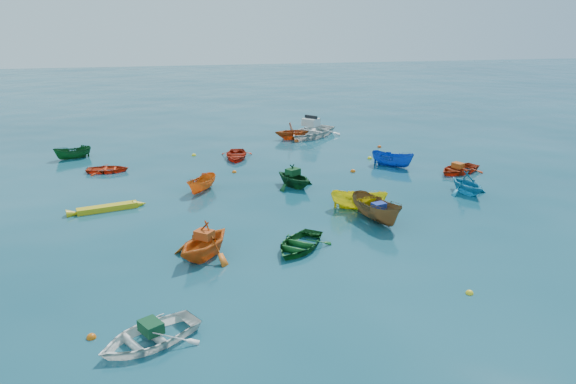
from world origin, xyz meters
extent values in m
plane|color=#0A3848|center=(0.00, 0.00, 0.00)|extent=(160.00, 160.00, 0.00)
imported|color=white|center=(-6.93, -7.87, 0.00)|extent=(4.09, 3.77, 0.69)
imported|color=brown|center=(3.68, 0.91, 0.00)|extent=(2.33, 3.73, 1.35)
imported|color=orange|center=(-4.90, -1.74, 0.00)|extent=(4.10, 4.17, 1.66)
imported|color=yellow|center=(3.31, 2.65, 0.00)|extent=(3.15, 2.20, 1.14)
imported|color=#124F1B|center=(-0.80, -1.69, 0.00)|extent=(3.74, 3.91, 0.66)
imported|color=teal|center=(10.18, 4.10, 0.00)|extent=(2.69, 2.97, 1.36)
imported|color=red|center=(-10.39, 12.41, 0.00)|extent=(2.74, 2.03, 0.55)
imported|color=orange|center=(-4.60, 7.29, 0.00)|extent=(2.24, 2.68, 1.00)
imported|color=#0F411B|center=(0.76, 7.10, 0.00)|extent=(3.42, 3.54, 1.43)
imported|color=#B02D0E|center=(11.69, 8.05, 0.00)|extent=(3.83, 3.41, 0.66)
imported|color=#0D40AD|center=(8.05, 10.23, 0.00)|extent=(2.91, 2.73, 1.12)
imported|color=red|center=(-1.94, 14.24, 0.00)|extent=(2.66, 3.41, 0.65)
imported|color=#BB4311|center=(3.06, 19.33, 0.00)|extent=(2.76, 2.39, 1.44)
imported|color=#10461C|center=(-13.12, 16.25, 0.00)|extent=(2.67, 1.71, 0.97)
imported|color=silver|center=(4.75, 19.94, 0.00)|extent=(6.17, 6.11, 1.65)
cube|color=#104022|center=(-6.85, -7.82, 0.53)|extent=(0.88, 0.94, 0.37)
cube|color=navy|center=(3.72, 0.77, 0.83)|extent=(0.76, 0.66, 0.31)
cube|color=#C44414|center=(-4.87, -1.71, 1.01)|extent=(0.92, 0.89, 0.36)
cube|color=#10411C|center=(0.71, 7.19, 0.90)|extent=(0.95, 0.89, 0.37)
cube|color=#C24C13|center=(11.60, 8.00, 0.49)|extent=(0.76, 0.83, 0.33)
sphere|color=#CF5B0B|center=(-8.77, -7.25, 0.00)|extent=(0.32, 0.32, 0.32)
sphere|color=yellow|center=(4.60, -6.83, 0.00)|extent=(0.29, 0.29, 0.29)
sphere|color=orange|center=(-2.42, 10.72, 0.00)|extent=(0.30, 0.30, 0.30)
sphere|color=yellow|center=(4.06, 2.39, 0.00)|extent=(0.36, 0.36, 0.36)
sphere|color=#D0560B|center=(5.10, 9.44, 0.00)|extent=(0.35, 0.35, 0.35)
sphere|color=yellow|center=(-4.83, 15.51, 0.00)|extent=(0.31, 0.31, 0.31)
sphere|color=#D2450B|center=(9.00, 15.40, 0.00)|extent=(0.32, 0.32, 0.32)
sphere|color=yellow|center=(7.22, 12.35, 0.00)|extent=(0.33, 0.33, 0.33)
camera|label=1|loc=(-5.49, -23.78, 10.14)|focal=35.00mm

